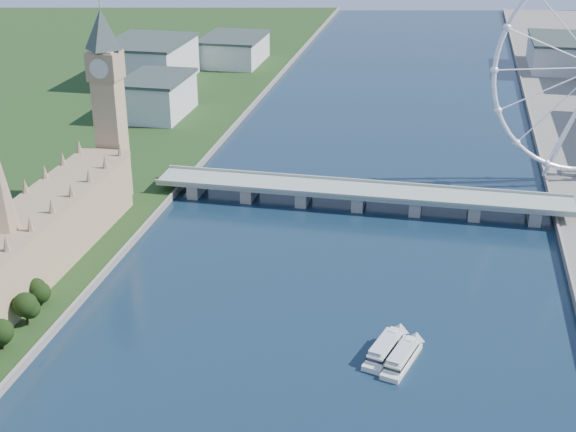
# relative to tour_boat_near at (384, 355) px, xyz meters

# --- Properties ---
(parliament_range) EXTENTS (24.00, 200.00, 70.00)m
(parliament_range) POSITION_rel_tour_boat_near_xyz_m (-154.53, 9.49, 18.48)
(parliament_range) COLOR tan
(parliament_range) RESTS_ON ground
(big_ben) EXTENTS (20.02, 20.02, 110.00)m
(big_ben) POSITION_rel_tour_boat_near_xyz_m (-154.53, 117.49, 66.57)
(big_ben) COLOR tan
(big_ben) RESTS_ON ground
(westminster_bridge) EXTENTS (220.00, 22.00, 9.50)m
(westminster_bridge) POSITION_rel_tour_boat_near_xyz_m (-26.53, 139.49, 6.63)
(westminster_bridge) COLOR gray
(westminster_bridge) RESTS_ON ground
(city_skyline) EXTENTS (505.00, 280.00, 32.00)m
(city_skyline) POSITION_rel_tour_boat_near_xyz_m (12.69, 399.57, 16.96)
(city_skyline) COLOR beige
(city_skyline) RESTS_ON ground
(tour_boat_near) EXTENTS (15.83, 31.13, 6.67)m
(tour_boat_near) POSITION_rel_tour_boat_near_xyz_m (0.00, 0.00, 0.00)
(tour_boat_near) COLOR silver
(tour_boat_near) RESTS_ON ground
(tour_boat_far) EXTENTS (15.25, 30.27, 6.48)m
(tour_boat_far) POSITION_rel_tour_boat_near_xyz_m (6.68, -4.44, 0.00)
(tour_boat_far) COLOR silver
(tour_boat_far) RESTS_ON ground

